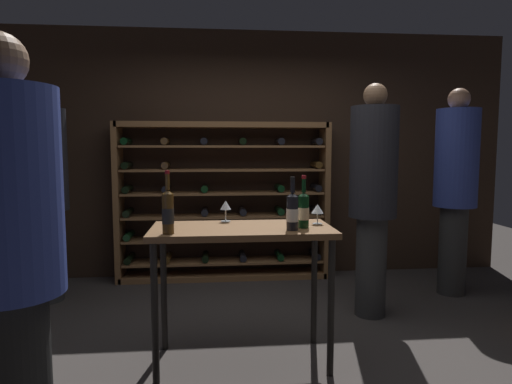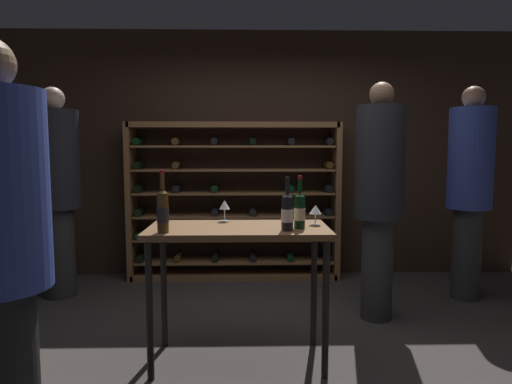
{
  "view_description": "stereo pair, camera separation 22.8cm",
  "coord_description": "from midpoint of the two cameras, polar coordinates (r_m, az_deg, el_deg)",
  "views": [
    {
      "loc": [
        -0.43,
        -3.08,
        1.44
      ],
      "look_at": [
        -0.13,
        0.14,
        1.13
      ],
      "focal_mm": 30.91,
      "sensor_mm": 36.0,
      "label": 1
    },
    {
      "loc": [
        -0.2,
        -3.09,
        1.44
      ],
      "look_at": [
        -0.13,
        0.14,
        1.13
      ],
      "focal_mm": 30.91,
      "sensor_mm": 36.0,
      "label": 2
    }
  ],
  "objects": [
    {
      "name": "wine_bottle_red_label",
      "position": [
        2.88,
        7.93,
        -2.33
      ],
      "size": [
        0.07,
        0.07,
        0.34
      ],
      "color": "black",
      "rests_on": "tasting_table"
    },
    {
      "name": "wine_glass_stemmed_left",
      "position": [
        3.04,
        9.84,
        -2.36
      ],
      "size": [
        0.08,
        0.08,
        0.14
      ],
      "color": "silver",
      "rests_on": "tasting_table"
    },
    {
      "name": "back_wall",
      "position": [
        5.08,
        2.24,
        4.86
      ],
      "size": [
        5.89,
        0.1,
        2.76
      ],
      "primitive_type": "cube",
      "color": "#332319",
      "rests_on": "ground"
    },
    {
      "name": "wine_glass_stemmed_center",
      "position": [
        3.14,
        -2.02,
        -1.82
      ],
      "size": [
        0.08,
        0.08,
        0.15
      ],
      "color": "silver",
      "rests_on": "tasting_table"
    },
    {
      "name": "wine_bottle_amber_reserve",
      "position": [
        2.79,
        6.41,
        -2.52
      ],
      "size": [
        0.08,
        0.08,
        0.34
      ],
      "color": "black",
      "rests_on": "tasting_table"
    },
    {
      "name": "person_host_in_suit",
      "position": [
        4.61,
        -23.18,
        1.13
      ],
      "size": [
        0.46,
        0.46,
        2.03
      ],
      "rotation": [
        0.0,
        0.0,
        -2.31
      ],
      "color": "#2C2C2C",
      "rests_on": "ground"
    },
    {
      "name": "tasting_table",
      "position": [
        2.95,
        -0.08,
        -6.69
      ],
      "size": [
        1.2,
        0.58,
        0.93
      ],
      "color": "brown",
      "rests_on": "ground"
    },
    {
      "name": "person_guest_khaki",
      "position": [
        4.69,
        27.19,
        1.13
      ],
      "size": [
        0.41,
        0.41,
        2.03
      ],
      "rotation": [
        0.0,
        0.0,
        -1.22
      ],
      "color": "#2C2C2C",
      "rests_on": "ground"
    },
    {
      "name": "wine_rack",
      "position": [
        4.89,
        -1.55,
        -1.34
      ],
      "size": [
        2.33,
        0.32,
        1.73
      ],
      "color": "brown",
      "rests_on": "ground"
    },
    {
      "name": "wine_bottle_gold_foil",
      "position": [
        2.75,
        -9.67,
        -2.38
      ],
      "size": [
        0.07,
        0.07,
        0.39
      ],
      "color": "#4C3314",
      "rests_on": "tasting_table"
    },
    {
      "name": "person_guest_blue_shirt",
      "position": [
        3.84,
        17.29,
        0.34
      ],
      "size": [
        0.4,
        0.4,
        1.99
      ],
      "rotation": [
        0.0,
        0.0,
        1.2
      ],
      "color": "#303030",
      "rests_on": "ground"
    },
    {
      "name": "ground_plane",
      "position": [
        3.42,
        4.31,
        -19.4
      ],
      "size": [
        9.97,
        9.97,
        0.0
      ],
      "primitive_type": "plane",
      "color": "#383330"
    }
  ]
}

